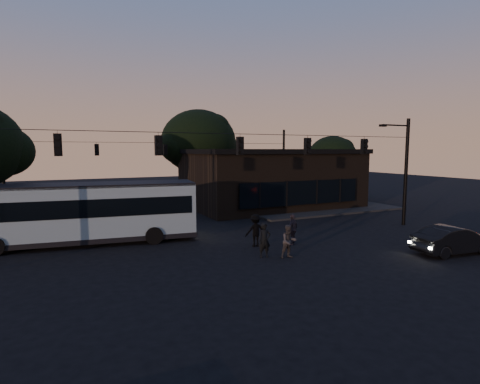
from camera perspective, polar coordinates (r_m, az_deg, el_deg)
name	(u,v)px	position (r m, az deg, el deg)	size (l,w,h in m)	color
ground	(277,264)	(17.95, 5.67, -10.86)	(120.00, 120.00, 0.00)	black
sidewalk_far_right	(308,206)	(35.86, 10.36, -2.11)	(14.00, 10.00, 0.15)	black
building	(270,178)	(35.57, 4.66, 2.18)	(15.40, 10.41, 5.40)	black
tree_behind	(199,142)	(38.84, -6.32, 7.66)	(7.60, 7.60, 9.43)	black
tree_right	(332,156)	(42.33, 13.87, 5.30)	(5.20, 5.20, 6.86)	black
signal_rig_near	(240,166)	(20.68, 0.00, 3.99)	(26.24, 0.30, 7.50)	black
signal_rig_far	(166,162)	(35.76, -11.27, 4.50)	(26.24, 0.30, 7.50)	black
bus	(86,210)	(22.95, -22.44, -2.57)	(12.48, 4.42, 3.44)	#7B969D
car	(454,240)	(22.29, 29.78, -6.35)	(1.53, 4.39, 1.45)	black
pedestrian_a	(265,240)	(18.76, 3.77, -7.35)	(0.63, 0.41, 1.73)	black
pedestrian_b	(289,241)	(18.78, 7.45, -7.47)	(0.81, 0.63, 1.67)	#302D2C
pedestrian_c	(293,229)	(21.40, 8.04, -5.65)	(1.02, 0.43, 1.75)	#28222A
pedestrian_d	(255,230)	(20.79, 2.36, -5.88)	(1.16, 0.67, 1.80)	black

